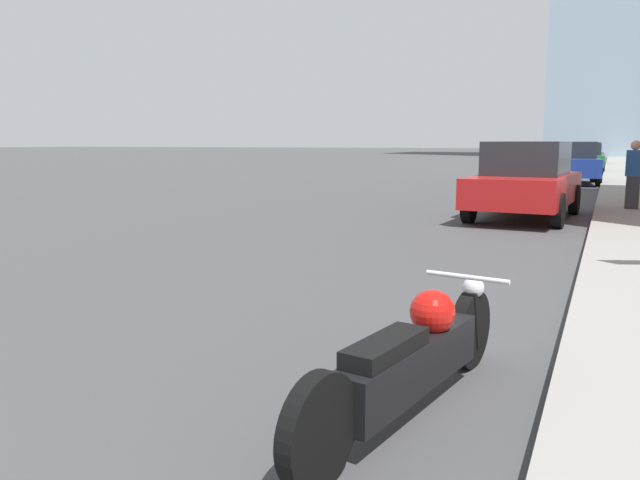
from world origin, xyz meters
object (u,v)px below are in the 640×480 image
object	(u,v)px
parked_car_green	(585,158)
parked_car_red	(526,180)
pedestrian	(634,174)
parked_car_black	(590,154)
motorcycle	(413,357)
parked_car_blue	(575,163)

from	to	relation	value
parked_car_green	parked_car_red	bearing A→B (deg)	-94.72
parked_car_red	pedestrian	size ratio (longest dim) A/B	2.89
parked_car_green	parked_car_black	bearing A→B (deg)	86.55
parked_car_red	parked_car_green	xyz separation A→B (m)	(0.37, 23.71, -0.02)
parked_car_black	parked_car_green	bearing A→B (deg)	-87.77
motorcycle	parked_car_red	size ratio (longest dim) A/B	0.56
parked_car_red	parked_car_green	size ratio (longest dim) A/B	1.00
parked_car_black	parked_car_blue	bearing A→B (deg)	-87.97
motorcycle	parked_car_blue	distance (m)	23.93
parked_car_red	parked_car_black	world-z (taller)	parked_car_black
pedestrian	parked_car_blue	bearing A→B (deg)	98.98
parked_car_blue	parked_car_green	xyz separation A→B (m)	(0.01, 10.56, -0.02)
parked_car_green	parked_car_black	size ratio (longest dim) A/B	1.16
parked_car_blue	pedestrian	distance (m)	11.57
motorcycle	parked_car_black	world-z (taller)	parked_car_black
parked_car_green	parked_car_blue	bearing A→B (deg)	-93.87
pedestrian	parked_car_green	bearing A→B (deg)	94.67
parked_car_green	pedestrian	xyz separation A→B (m)	(1.80, -22.00, 0.11)
motorcycle	parked_car_blue	world-z (taller)	parked_car_blue
parked_car_black	pedestrian	size ratio (longest dim) A/B	2.51
parked_car_blue	parked_car_black	world-z (taller)	parked_car_blue
motorcycle	parked_car_green	distance (m)	34.49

